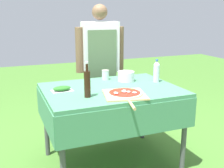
{
  "coord_description": "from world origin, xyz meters",
  "views": [
    {
      "loc": [
        -0.98,
        -2.46,
        1.54
      ],
      "look_at": [
        0.01,
        0.0,
        0.85
      ],
      "focal_mm": 45.0,
      "sensor_mm": 36.0,
      "label": 1
    }
  ],
  "objects_px": {
    "pizza_on_peel": "(125,94)",
    "water_bottle": "(156,71)",
    "mixing_tub": "(126,76)",
    "person_cook": "(100,60)",
    "oil_bottle": "(87,83)",
    "prep_table": "(111,97)",
    "herb_container": "(62,89)",
    "sauce_jar": "(105,76)"
  },
  "relations": [
    {
      "from": "prep_table",
      "to": "oil_bottle",
      "type": "xyz_separation_m",
      "value": [
        -0.3,
        -0.2,
        0.22
      ]
    },
    {
      "from": "pizza_on_peel",
      "to": "sauce_jar",
      "type": "height_order",
      "value": "sauce_jar"
    },
    {
      "from": "person_cook",
      "to": "mixing_tub",
      "type": "bearing_deg",
      "value": 102.36
    },
    {
      "from": "herb_container",
      "to": "sauce_jar",
      "type": "height_order",
      "value": "sauce_jar"
    },
    {
      "from": "person_cook",
      "to": "sauce_jar",
      "type": "relative_size",
      "value": 15.13
    },
    {
      "from": "oil_bottle",
      "to": "mixing_tub",
      "type": "relative_size",
      "value": 1.74
    },
    {
      "from": "prep_table",
      "to": "pizza_on_peel",
      "type": "relative_size",
      "value": 2.15
    },
    {
      "from": "prep_table",
      "to": "oil_bottle",
      "type": "relative_size",
      "value": 4.19
    },
    {
      "from": "water_bottle",
      "to": "herb_container",
      "type": "height_order",
      "value": "water_bottle"
    },
    {
      "from": "water_bottle",
      "to": "mixing_tub",
      "type": "bearing_deg",
      "value": 151.29
    },
    {
      "from": "prep_table",
      "to": "sauce_jar",
      "type": "xyz_separation_m",
      "value": [
        0.07,
        0.35,
        0.14
      ]
    },
    {
      "from": "pizza_on_peel",
      "to": "oil_bottle",
      "type": "distance_m",
      "value": 0.35
    },
    {
      "from": "prep_table",
      "to": "water_bottle",
      "type": "distance_m",
      "value": 0.58
    },
    {
      "from": "pizza_on_peel",
      "to": "mixing_tub",
      "type": "distance_m",
      "value": 0.54
    },
    {
      "from": "prep_table",
      "to": "sauce_jar",
      "type": "distance_m",
      "value": 0.38
    },
    {
      "from": "mixing_tub",
      "to": "sauce_jar",
      "type": "distance_m",
      "value": 0.23
    },
    {
      "from": "herb_container",
      "to": "mixing_tub",
      "type": "xyz_separation_m",
      "value": [
        0.72,
        0.14,
        0.03
      ]
    },
    {
      "from": "person_cook",
      "to": "sauce_jar",
      "type": "xyz_separation_m",
      "value": [
        -0.09,
        -0.43,
        -0.1
      ]
    },
    {
      "from": "oil_bottle",
      "to": "pizza_on_peel",
      "type": "bearing_deg",
      "value": -13.7
    },
    {
      "from": "person_cook",
      "to": "pizza_on_peel",
      "type": "relative_size",
      "value": 2.67
    },
    {
      "from": "herb_container",
      "to": "sauce_jar",
      "type": "xyz_separation_m",
      "value": [
        0.54,
        0.28,
        0.02
      ]
    },
    {
      "from": "water_bottle",
      "to": "herb_container",
      "type": "xyz_separation_m",
      "value": [
        -1.01,
        0.02,
        -0.09
      ]
    },
    {
      "from": "mixing_tub",
      "to": "pizza_on_peel",
      "type": "bearing_deg",
      "value": -115.7
    },
    {
      "from": "person_cook",
      "to": "pizza_on_peel",
      "type": "height_order",
      "value": "person_cook"
    },
    {
      "from": "pizza_on_peel",
      "to": "oil_bottle",
      "type": "xyz_separation_m",
      "value": [
        -0.32,
        0.08,
        0.11
      ]
    },
    {
      "from": "oil_bottle",
      "to": "mixing_tub",
      "type": "distance_m",
      "value": 0.69
    },
    {
      "from": "water_bottle",
      "to": "pizza_on_peel",
      "type": "bearing_deg",
      "value": -147.17
    },
    {
      "from": "person_cook",
      "to": "mixing_tub",
      "type": "distance_m",
      "value": 0.58
    },
    {
      "from": "herb_container",
      "to": "sauce_jar",
      "type": "bearing_deg",
      "value": 27.06
    },
    {
      "from": "oil_bottle",
      "to": "water_bottle",
      "type": "distance_m",
      "value": 0.88
    },
    {
      "from": "oil_bottle",
      "to": "sauce_jar",
      "type": "distance_m",
      "value": 0.67
    },
    {
      "from": "sauce_jar",
      "to": "oil_bottle",
      "type": "bearing_deg",
      "value": -124.21
    },
    {
      "from": "pizza_on_peel",
      "to": "mixing_tub",
      "type": "xyz_separation_m",
      "value": [
        0.23,
        0.49,
        0.04
      ]
    },
    {
      "from": "water_bottle",
      "to": "mixing_tub",
      "type": "height_order",
      "value": "water_bottle"
    },
    {
      "from": "person_cook",
      "to": "water_bottle",
      "type": "distance_m",
      "value": 0.81
    },
    {
      "from": "pizza_on_peel",
      "to": "oil_bottle",
      "type": "relative_size",
      "value": 1.95
    },
    {
      "from": "herb_container",
      "to": "oil_bottle",
      "type": "bearing_deg",
      "value": -58.38
    },
    {
      "from": "herb_container",
      "to": "mixing_tub",
      "type": "height_order",
      "value": "mixing_tub"
    },
    {
      "from": "pizza_on_peel",
      "to": "water_bottle",
      "type": "xyz_separation_m",
      "value": [
        0.52,
        0.33,
        0.1
      ]
    },
    {
      "from": "sauce_jar",
      "to": "water_bottle",
      "type": "bearing_deg",
      "value": -32.12
    },
    {
      "from": "water_bottle",
      "to": "sauce_jar",
      "type": "xyz_separation_m",
      "value": [
        -0.47,
        0.29,
        -0.07
      ]
    },
    {
      "from": "person_cook",
      "to": "oil_bottle",
      "type": "distance_m",
      "value": 1.08
    }
  ]
}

